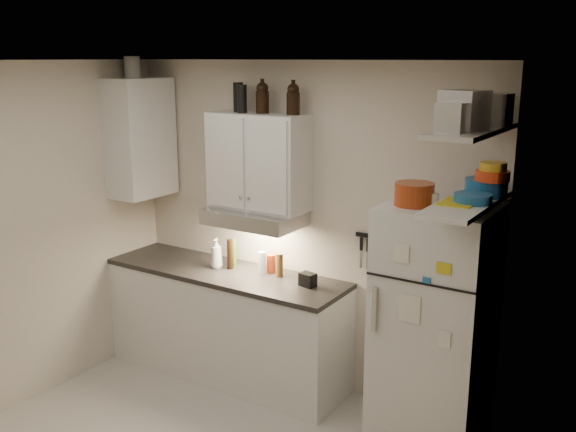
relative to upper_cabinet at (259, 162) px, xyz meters
The scene contains 35 objects.
ceiling 1.58m from the upper_cabinet, 77.33° to the right, with size 3.20×3.00×0.02m, color silver.
back_wall 0.63m from the upper_cabinet, 30.26° to the left, with size 3.20×0.02×2.60m, color beige.
left_wall 1.94m from the upper_cabinet, 134.46° to the right, with size 0.02×3.00×2.60m, color beige.
right_wall 2.39m from the upper_cabinet, 34.95° to the right, with size 0.02×3.00×2.60m, color beige.
base_cabinet 1.41m from the upper_cabinet, 151.63° to the right, with size 2.10×0.60×0.88m, color silver.
countertop 0.97m from the upper_cabinet, 151.63° to the right, with size 2.10×0.62×0.04m, color #272421.
upper_cabinet is the anchor object (origin of this frame).
side_cabinet 1.15m from the upper_cabinet, behind, with size 0.33×0.55×1.00m, color silver.
range_hood 0.44m from the upper_cabinet, 90.00° to the right, with size 0.76×0.46×0.12m, color silver.
fridge 1.84m from the upper_cabinet, ahead, with size 0.70×0.68×1.70m, color silver.
shelf_hi 1.82m from the upper_cabinet, 10.05° to the right, with size 0.30×0.95×0.03m, color silver.
shelf_lo 1.78m from the upper_cabinet, 10.05° to the right, with size 0.30×0.95×0.03m, color silver.
knife_strip 1.13m from the upper_cabinet, ahead, with size 0.42×0.02×0.03m, color black.
dutch_oven 1.43m from the upper_cabinet, 11.14° to the right, with size 0.25×0.25×0.15m, color #903110.
book_stack 1.77m from the upper_cabinet, 12.78° to the right, with size 0.20×0.25×0.08m, color gold.
spice_jar 1.56m from the upper_cabinet, ahead, with size 0.06×0.06×0.09m, color silver.
stock_pot 1.86m from the upper_cabinet, ahead, with size 0.27×0.27×0.20m, color silver.
tin_a 1.87m from the upper_cabinet, 14.61° to the right, with size 0.23×0.20×0.23m, color #AAAAAD.
tin_b 1.87m from the upper_cabinet, 18.19° to the right, with size 0.16×0.16×0.16m, color #AAAAAD.
bowl_teal 1.80m from the upper_cabinet, ahead, with size 0.26×0.26×0.11m, color #1B5A96.
bowl_orange 1.85m from the upper_cabinet, ahead, with size 0.21×0.21×0.06m, color red.
bowl_yellow 1.85m from the upper_cabinet, ahead, with size 0.16×0.16×0.05m, color gold.
plates 1.82m from the upper_cabinet, 10.62° to the right, with size 0.23×0.23×0.06m, color #1B5A96.
growler_a 0.50m from the upper_cabinet, 10.40° to the left, with size 0.10×0.10×0.24m, color black, non-canonical shape.
growler_b 0.58m from the upper_cabinet, ahead, with size 0.10×0.10×0.24m, color black, non-canonical shape.
thermos_a 0.50m from the upper_cabinet, 154.05° to the right, with size 0.07×0.07×0.21m, color black.
thermos_b 0.53m from the upper_cabinet, behind, with size 0.08×0.08×0.23m, color black.
side_jar 1.40m from the upper_cabinet, behind, with size 0.13×0.13×0.18m, color silver.
soap_bottle 0.85m from the upper_cabinet, 161.33° to the right, with size 0.11×0.11×0.28m, color silver.
pepper_mill 0.84m from the upper_cabinet, ahead, with size 0.06×0.06×0.19m, color brown.
oil_bottle 0.83m from the upper_cabinet, behind, with size 0.04×0.04×0.23m, color #3A5816.
vinegar_bottle 0.82m from the upper_cabinet, 162.86° to the right, with size 0.05×0.05×0.25m, color black.
clear_bottle 0.81m from the upper_cabinet, 40.42° to the right, with size 0.06×0.06×0.19m, color silver.
red_jar 0.84m from the upper_cabinet, 14.45° to the left, with size 0.08×0.08×0.15m, color #903110.
caddy 1.00m from the upper_cabinet, ahead, with size 0.12×0.09×0.10m, color black.
Camera 1 is at (2.56, -2.73, 2.62)m, focal length 40.00 mm.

